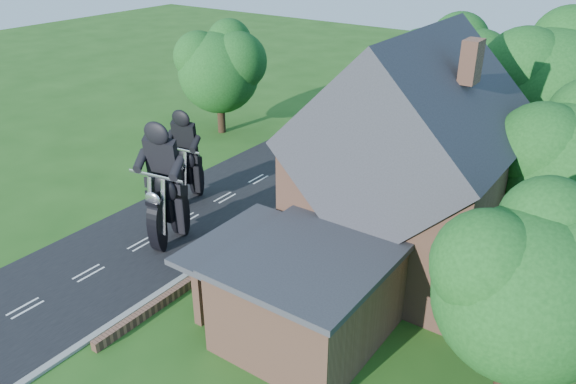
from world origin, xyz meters
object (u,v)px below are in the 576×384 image
Objects in this scene: annex at (306,294)px; garden_wall at (277,224)px; motorcycle_follow at (189,187)px; motorcycle_lead at (169,226)px; house at (408,170)px.

garden_wall is at bearing 133.84° from annex.
annex is 12.59m from motorcycle_follow.
motorcycle_lead is (-3.27, -4.08, 0.71)m from garden_wall.
house reaches higher than motorcycle_follow.
annex reaches higher than motorcycle_follow.
annex is at bearing 159.90° from motorcycle_lead.
garden_wall is at bearing -137.81° from motorcycle_lead.
annex is 3.59× the size of motorcycle_lead.
motorcycle_follow is (-11.28, 5.51, -0.99)m from annex.
annex is at bearing 146.47° from motorcycle_follow.
garden_wall is 8.19m from annex.
house is 12.49m from motorcycle_follow.
annex is at bearing -46.16° from garden_wall.
garden_wall is 11.20× the size of motorcycle_lead.
motorcycle_lead reaches higher than motorcycle_follow.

